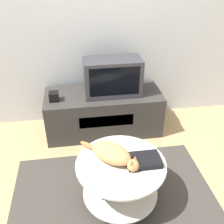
% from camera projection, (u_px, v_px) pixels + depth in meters
% --- Properties ---
extents(ground_plane, '(12.00, 12.00, 0.00)m').
position_uv_depth(ground_plane, '(116.00, 208.00, 2.22)').
color(ground_plane, tan).
extents(wall_back, '(8.00, 0.05, 2.60)m').
position_uv_depth(wall_back, '(94.00, 11.00, 2.78)').
color(wall_back, silver).
rests_on(wall_back, ground_plane).
extents(rug, '(1.76, 1.39, 0.02)m').
position_uv_depth(rug, '(116.00, 207.00, 2.21)').
color(rug, '#3D3833').
rests_on(rug, ground_plane).
extents(tv_stand, '(1.31, 0.53, 0.49)m').
position_uv_depth(tv_stand, '(104.00, 112.00, 3.06)').
color(tv_stand, '#33302D').
rests_on(tv_stand, ground_plane).
extents(tv, '(0.61, 0.30, 0.41)m').
position_uv_depth(tv, '(113.00, 77.00, 2.82)').
color(tv, '#333338').
rests_on(tv, tv_stand).
extents(speaker, '(0.10, 0.10, 0.10)m').
position_uv_depth(speaker, '(54.00, 96.00, 2.77)').
color(speaker, black).
rests_on(speaker, tv_stand).
extents(coffee_table, '(0.72, 0.72, 0.42)m').
position_uv_depth(coffee_table, '(120.00, 178.00, 2.14)').
color(coffee_table, '#B2B2B7').
rests_on(coffee_table, rug).
extents(dvd_box, '(0.27, 0.18, 0.05)m').
position_uv_depth(dvd_box, '(143.00, 160.00, 2.05)').
color(dvd_box, black).
rests_on(dvd_box, coffee_table).
extents(cat, '(0.44, 0.43, 0.14)m').
position_uv_depth(cat, '(112.00, 154.00, 2.05)').
color(cat, tan).
rests_on(cat, coffee_table).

